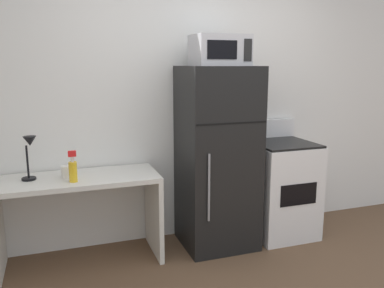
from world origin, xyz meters
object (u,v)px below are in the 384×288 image
(refrigerator, at_px, (217,158))
(oven_range, at_px, (280,188))
(coffee_mug, at_px, (66,172))
(microwave, at_px, (220,50))
(desk, at_px, (79,202))
(desk_lamp, at_px, (29,150))
(spray_bottle, at_px, (73,170))

(refrigerator, relative_size, oven_range, 1.49)
(coffee_mug, height_order, refrigerator, refrigerator)
(refrigerator, xyz_separation_m, microwave, (0.00, -0.02, 0.95))
(desk, relative_size, oven_range, 1.18)
(desk_lamp, bearing_deg, spray_bottle, -27.12)
(desk, xyz_separation_m, spray_bottle, (-0.04, -0.13, 0.31))
(desk_lamp, xyz_separation_m, coffee_mug, (0.26, -0.01, -0.19))
(microwave, bearing_deg, coffee_mug, 177.13)
(desk_lamp, relative_size, spray_bottle, 1.42)
(oven_range, bearing_deg, microwave, -177.88)
(spray_bottle, distance_m, coffee_mug, 0.16)
(desk_lamp, distance_m, oven_range, 2.30)
(spray_bottle, relative_size, microwave, 0.54)
(refrigerator, bearing_deg, spray_bottle, -175.42)
(refrigerator, bearing_deg, coffee_mug, 178.06)
(microwave, bearing_deg, oven_range, 2.12)
(desk, relative_size, coffee_mug, 13.65)
(spray_bottle, distance_m, oven_range, 1.97)
(desk, height_order, oven_range, oven_range)
(spray_bottle, xyz_separation_m, oven_range, (1.93, 0.10, -0.38))
(desk, xyz_separation_m, refrigerator, (1.22, -0.03, 0.28))
(coffee_mug, distance_m, refrigerator, 1.30)
(spray_bottle, xyz_separation_m, microwave, (1.26, 0.08, 0.92))
(desk, relative_size, desk_lamp, 3.67)
(refrigerator, bearing_deg, desk, 178.61)
(spray_bottle, height_order, coffee_mug, spray_bottle)
(microwave, height_order, oven_range, microwave)
(microwave, distance_m, oven_range, 1.46)
(coffee_mug, bearing_deg, desk_lamp, 176.95)
(desk, distance_m, refrigerator, 1.25)
(microwave, xyz_separation_m, oven_range, (0.67, 0.02, -1.30))
(refrigerator, height_order, microwave, microwave)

